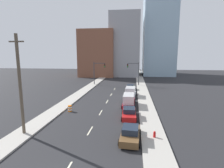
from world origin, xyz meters
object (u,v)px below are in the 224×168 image
object	(u,v)px
sedan_green	(130,88)
traffic_barrel	(70,108)
sedan_red	(129,113)
box_truck_silver	(130,92)
box_truck_maroon	(129,100)
fire_hydrant	(154,135)
traffic_signal_right	(136,71)
utility_pole_left_near	(20,85)
traffic_signal_left	(97,70)
sedan_brown	(130,134)

from	to	relation	value
sedan_green	traffic_barrel	bearing A→B (deg)	-114.92
sedan_red	sedan_green	bearing A→B (deg)	89.11
traffic_barrel	box_truck_silver	distance (m)	14.39
sedan_red	box_truck_silver	xyz separation A→B (m)	(-0.09, 12.81, 0.30)
box_truck_maroon	sedan_green	distance (m)	14.02
fire_hydrant	sedan_green	distance (m)	25.96
sedan_red	traffic_signal_right	bearing A→B (deg)	86.11
utility_pole_left_near	sedan_green	world-z (taller)	utility_pole_left_near
utility_pole_left_near	sedan_red	xyz separation A→B (m)	(11.33, 6.62, -4.86)
traffic_signal_right	fire_hydrant	bearing A→B (deg)	-86.92
fire_hydrant	box_truck_maroon	bearing A→B (deg)	104.52
fire_hydrant	sedan_red	size ratio (longest dim) A/B	0.18
traffic_signal_left	traffic_barrel	bearing A→B (deg)	-87.76
traffic_barrel	box_truck_silver	size ratio (longest dim) A/B	0.17
traffic_signal_left	traffic_signal_right	xyz separation A→B (m)	(11.24, 0.00, 0.00)
fire_hydrant	box_truck_silver	bearing A→B (deg)	98.78
traffic_barrel	fire_hydrant	distance (m)	14.22
sedan_brown	traffic_signal_left	bearing A→B (deg)	110.63
traffic_barrel	sedan_brown	size ratio (longest dim) A/B	0.21
sedan_brown	utility_pole_left_near	bearing A→B (deg)	-176.26
fire_hydrant	sedan_brown	world-z (taller)	sedan_brown
box_truck_maroon	box_truck_silver	world-z (taller)	box_truck_maroon
utility_pole_left_near	box_truck_maroon	distance (m)	17.29
traffic_signal_left	traffic_barrel	world-z (taller)	traffic_signal_left
box_truck_maroon	sedan_green	bearing A→B (deg)	90.57
utility_pole_left_near	fire_hydrant	world-z (taller)	utility_pole_left_near
fire_hydrant	box_truck_maroon	xyz separation A→B (m)	(-3.05, 11.76, 0.56)
box_truck_maroon	sedan_brown	bearing A→B (deg)	-86.96
utility_pole_left_near	sedan_brown	world-z (taller)	utility_pole_left_near
utility_pole_left_near	traffic_barrel	distance (m)	9.96
box_truck_silver	sedan_green	size ratio (longest dim) A/B	1.24
utility_pole_left_near	fire_hydrant	distance (m)	15.04
traffic_signal_left	box_truck_silver	bearing A→B (deg)	-54.13
traffic_signal_right	box_truck_maroon	distance (m)	21.24
traffic_signal_right	sedan_green	distance (m)	7.93
sedan_red	box_truck_silver	bearing A→B (deg)	88.75
utility_pole_left_near	sedan_green	distance (m)	29.11
traffic_barrel	box_truck_maroon	size ratio (longest dim) A/B	0.16
sedan_red	box_truck_silver	distance (m)	12.81
box_truck_silver	sedan_green	distance (m)	7.06
traffic_signal_left	sedan_red	distance (m)	28.89
traffic_signal_left	sedan_brown	distance (m)	35.09
traffic_signal_left	sedan_red	bearing A→B (deg)	-69.17
traffic_signal_left	fire_hydrant	xyz separation A→B (m)	(13.00, -32.70, -3.86)
traffic_barrel	traffic_signal_left	bearing A→B (deg)	92.24
box_truck_silver	traffic_signal_right	bearing A→B (deg)	87.86
traffic_barrel	fire_hydrant	size ratio (longest dim) A/B	1.14
utility_pole_left_near	sedan_green	size ratio (longest dim) A/B	2.43
traffic_signal_left	box_truck_silver	world-z (taller)	traffic_signal_left
traffic_signal_left	sedan_green	xyz separation A→B (m)	(9.93, -6.93, -3.64)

